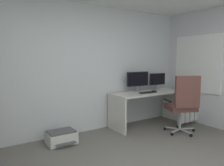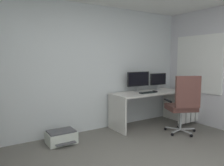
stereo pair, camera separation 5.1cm
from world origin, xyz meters
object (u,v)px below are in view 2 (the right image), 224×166
Objects in this scene: monitor_main at (138,80)px; office_chair at (184,103)px; desk at (148,100)px; keyboard at (147,93)px; printer at (61,137)px; radiator at (194,110)px; computer_mouse at (155,92)px; monitor_secondary at (158,80)px.

office_chair is at bearing -72.83° from monitor_main.
keyboard is at bearing -138.58° from desk.
desk is 3.39× the size of printer.
monitor_main is at bearing 150.57° from radiator.
office_chair is 1.24× the size of radiator.
printer is at bearing 176.09° from keyboard.
monitor_main reaches higher than computer_mouse.
keyboard reaches higher than desk.
monitor_secondary is at bearing 18.83° from desk.
printer is (-2.10, 0.12, -0.65)m from computer_mouse.
radiator is (1.10, -0.37, -0.44)m from keyboard.
computer_mouse is (-0.36, -0.28, -0.21)m from monitor_secondary.
office_chair is (0.29, -0.74, -0.12)m from keyboard.
monitor_secondary reaches higher than printer.
radiator is (0.52, -0.63, -0.66)m from monitor_secondary.
monitor_main is 0.61m from monitor_secondary.
office_chair is 2.35× the size of printer.
monitor_main is 1.46m from radiator.
desk is at bearing -0.01° from printer.
keyboard is 0.36× the size of radiator.
printer is at bearing -176.37° from monitor_secondary.
monitor_secondary is at bearing 3.63° from printer.
monitor_secondary is 4.59× the size of computer_mouse.
computer_mouse reaches higher than keyboard.
monitor_main reaches higher than office_chair.
computer_mouse is at bearing 95.21° from office_chair.
monitor_main is 1.12m from office_chair.
office_chair is 0.95m from radiator.
keyboard is 1.99m from printer.
desk is 0.64m from monitor_secondary.
desk is 1.79× the size of radiator.
office_chair is at bearing -155.39° from radiator.
monitor_secondary is 1.35× the size of keyboard.
monitor_secondary is 0.49× the size of radiator.
keyboard is 0.80m from office_chair.
monitor_main is 0.49× the size of office_chair.
computer_mouse is at bearing -48.55° from monitor_main.
desk is 0.87m from office_chair.
monitor_secondary is 0.50m from computer_mouse.
printer is at bearing -175.19° from monitor_main.
keyboard is 3.40× the size of computer_mouse.
office_chair is at bearing -68.97° from keyboard.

